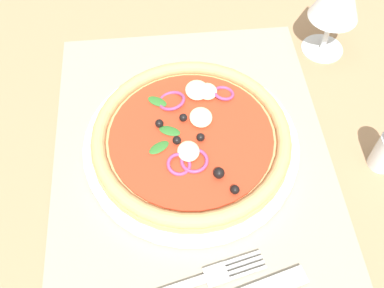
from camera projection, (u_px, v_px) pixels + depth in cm
name	position (u px, v px, depth cm)	size (l,w,h in cm)	color
ground_plane	(192.00, 164.00, 58.71)	(190.00, 140.00, 2.40)	#9E7A56
placemat	(192.00, 158.00, 57.56)	(47.20, 35.83, 0.40)	gray
plate	(192.00, 145.00, 57.65)	(27.75, 27.75, 1.43)	white
pizza	(193.00, 136.00, 56.21)	(25.47, 25.47, 2.67)	tan
fork	(196.00, 282.00, 48.12)	(5.44, 17.89, 0.44)	silver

